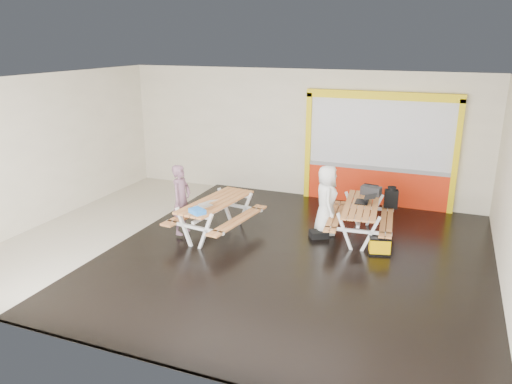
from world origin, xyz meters
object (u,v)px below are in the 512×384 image
at_px(backpack, 391,198).
at_px(dark_case, 319,234).
at_px(picnic_table_left, 216,209).
at_px(blue_pouch, 197,211).
at_px(picnic_table_right, 361,212).
at_px(toolbox, 371,191).
at_px(laptop_left, 205,204).
at_px(person_right, 327,200).
at_px(fluke_bag, 380,246).
at_px(person_left, 181,200).
at_px(laptop_right, 365,200).

xyz_separation_m(backpack, dark_case, (-1.35, -1.34, -0.61)).
height_order(picnic_table_left, blue_pouch, blue_pouch).
relative_size(picnic_table_right, toolbox, 4.46).
bearing_deg(blue_pouch, laptop_left, 96.32).
distance_m(picnic_table_left, person_right, 2.46).
distance_m(picnic_table_left, toolbox, 3.60).
xyz_separation_m(blue_pouch, fluke_bag, (3.54, 1.16, -0.66)).
relative_size(person_left, dark_case, 3.94).
bearing_deg(picnic_table_right, person_right, -172.42).
relative_size(blue_pouch, toolbox, 0.68).
distance_m(person_right, fluke_bag, 1.59).
bearing_deg(dark_case, blue_pouch, -144.25).
bearing_deg(laptop_left, toolbox, 36.15).
distance_m(person_left, toolbox, 4.33).
height_order(person_left, fluke_bag, person_left).
bearing_deg(blue_pouch, fluke_bag, 18.15).
relative_size(person_right, backpack, 3.06).
xyz_separation_m(picnic_table_left, dark_case, (2.18, 0.69, -0.52)).
relative_size(person_left, blue_pouch, 4.77).
xyz_separation_m(laptop_left, blue_pouch, (0.05, -0.42, -0.01)).
relative_size(picnic_table_left, person_left, 1.47).
bearing_deg(person_right, fluke_bag, -137.34).
bearing_deg(fluke_bag, blue_pouch, -161.85).
relative_size(person_right, fluke_bag, 3.19).
bearing_deg(laptop_right, dark_case, -149.22).
xyz_separation_m(laptop_right, backpack, (0.47, 0.82, -0.14)).
relative_size(person_left, person_right, 1.00).
xyz_separation_m(laptop_left, toolbox, (3.12, 2.28, 0.01)).
relative_size(picnic_table_left, laptop_left, 4.59).
height_order(dark_case, fluke_bag, fluke_bag).
distance_m(blue_pouch, dark_case, 2.78).
xyz_separation_m(laptop_right, fluke_bag, (0.50, -0.92, -0.64)).
height_order(person_left, backpack, person_left).
xyz_separation_m(picnic_table_right, backpack, (0.52, 0.96, 0.11)).
distance_m(laptop_left, fluke_bag, 3.72).
bearing_deg(toolbox, picnic_table_right, -95.88).
height_order(person_left, laptop_right, person_left).
xyz_separation_m(picnic_table_left, toolbox, (3.09, 1.83, 0.26)).
height_order(toolbox, dark_case, toolbox).
xyz_separation_m(picnic_table_right, person_left, (-3.70, -1.37, 0.26)).
height_order(person_right, fluke_bag, person_right).
xyz_separation_m(toolbox, dark_case, (-0.91, -1.14, -0.78)).
height_order(person_left, dark_case, person_left).
distance_m(blue_pouch, toolbox, 4.09).
bearing_deg(picnic_table_left, fluke_bag, 4.70).
bearing_deg(blue_pouch, picnic_table_right, 32.98).
xyz_separation_m(person_right, fluke_bag, (1.30, -0.68, -0.61)).
xyz_separation_m(person_left, fluke_bag, (4.25, 0.58, -0.65)).
relative_size(laptop_right, backpack, 0.89).
distance_m(person_left, fluke_bag, 4.34).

